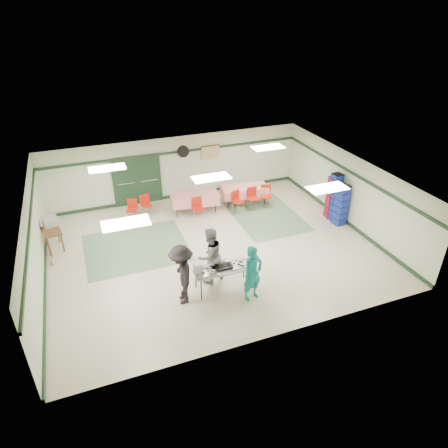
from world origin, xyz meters
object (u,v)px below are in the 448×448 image
object	(u,v)px
dining_table_a	(245,191)
crate_stack_red	(332,198)
dining_table_b	(195,199)
chair_loose_a	(145,203)
chair_b	(237,199)
printer_table	(52,233)
serving_table	(223,269)
broom	(49,243)
volunteer_grey	(210,256)
chair_c	(266,193)
chair_loose_b	(132,207)
office_printer	(50,221)
volunteer_dark	(182,275)
crate_stack_blue_b	(341,205)
chair_a	(253,196)
crate_stack_blue_a	(334,197)
volunteer_teal	(253,273)
chair_d	(197,206)

from	to	relation	value
dining_table_a	crate_stack_red	world-z (taller)	crate_stack_red
dining_table_b	chair_loose_a	bearing A→B (deg)	173.77
chair_b	printer_table	size ratio (longest dim) A/B	0.93
serving_table	broom	world-z (taller)	broom
volunteer_grey	chair_c	distance (m)	5.56
chair_loose_b	office_printer	distance (m)	3.08
chair_c	chair_b	bearing A→B (deg)	-162.57
chair_loose_b	chair_b	bearing A→B (deg)	9.49
serving_table	volunteer_dark	size ratio (longest dim) A/B	0.97
serving_table	crate_stack_blue_b	world-z (taller)	crate_stack_blue_b
volunteer_grey	office_printer	distance (m)	6.00
chair_c	chair_loose_a	distance (m)	4.95
chair_a	chair_loose_b	xyz separation A→B (m)	(-4.80, 0.84, -0.05)
volunteer_grey	volunteer_dark	xyz separation A→B (m)	(-1.05, -0.64, 0.01)
dining_table_a	dining_table_b	distance (m)	2.20
dining_table_a	chair_c	xyz separation A→B (m)	(0.72, -0.56, -0.00)
chair_loose_b	broom	size ratio (longest dim) A/B	0.59
broom	chair_b	bearing A→B (deg)	22.59
volunteer_dark	chair_loose_a	distance (m)	5.69
crate_stack_red	broom	size ratio (longest dim) A/B	1.20
dining_table_a	chair_a	xyz separation A→B (m)	(0.11, -0.56, -0.01)
serving_table	dining_table_b	world-z (taller)	dining_table_b
crate_stack_blue_a	office_printer	distance (m)	10.48
chair_a	chair_loose_a	xyz separation A→B (m)	(-4.23, 1.04, -0.05)
volunteer_teal	chair_b	world-z (taller)	volunteer_teal
chair_c	printer_table	xyz separation A→B (m)	(-8.34, -0.37, 0.07)
chair_c	office_printer	size ratio (longest dim) A/B	2.03
dining_table_b	office_printer	world-z (taller)	office_printer
serving_table	office_printer	bearing A→B (deg)	137.76
printer_table	broom	size ratio (longest dim) A/B	0.67
crate_stack_blue_b	office_printer	world-z (taller)	crate_stack_blue_b
dining_table_b	chair_d	world-z (taller)	chair_d
chair_c	crate_stack_blue_b	bearing A→B (deg)	-33.79
chair_loose_b	crate_stack_blue_b	distance (m)	8.06
volunteer_dark	chair_d	bearing A→B (deg)	166.62
chair_b	crate_stack_red	bearing A→B (deg)	-49.52
chair_b	chair_d	distance (m)	1.67
dining_table_a	chair_a	world-z (taller)	chair_a
dining_table_b	volunteer_grey	bearing A→B (deg)	-93.75
dining_table_b	chair_c	xyz separation A→B (m)	(2.92, -0.56, -0.00)
chair_a	printer_table	xyz separation A→B (m)	(-7.73, -0.37, 0.08)
chair_b	chair_c	world-z (taller)	chair_c
serving_table	dining_table_a	xyz separation A→B (m)	(2.89, 5.07, -0.14)
crate_stack_blue_a	volunteer_teal	bearing A→B (deg)	-146.58
volunteer_teal	crate_stack_blue_b	size ratio (longest dim) A/B	1.08
volunteer_dark	chair_loose_a	world-z (taller)	volunteer_dark
chair_b	office_printer	distance (m)	7.03
chair_a	chair_b	size ratio (longest dim) A/B	1.04
chair_a	chair_d	size ratio (longest dim) A/B	1.05
serving_table	office_printer	size ratio (longest dim) A/B	3.95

